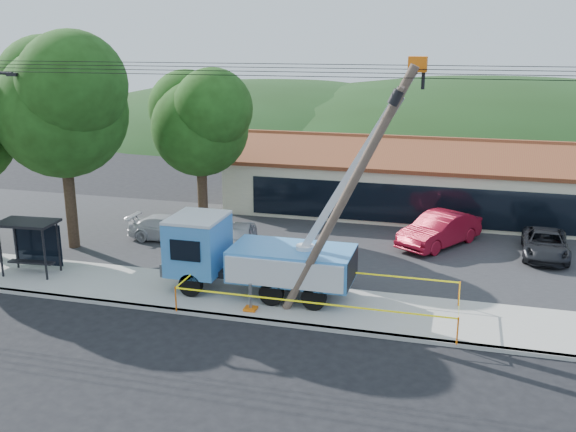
# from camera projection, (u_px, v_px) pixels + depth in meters

# --- Properties ---
(ground) EXTENTS (120.00, 120.00, 0.00)m
(ground) POSITION_uv_depth(u_px,v_px,m) (246.00, 348.00, 22.20)
(ground) COLOR black
(ground) RESTS_ON ground
(curb) EXTENTS (60.00, 0.25, 0.15)m
(curb) POSITION_uv_depth(u_px,v_px,m) (265.00, 321.00, 24.13)
(curb) COLOR #B0AFA5
(curb) RESTS_ON ground
(sidewalk) EXTENTS (60.00, 4.00, 0.15)m
(sidewalk) POSITION_uv_depth(u_px,v_px,m) (279.00, 302.00, 25.90)
(sidewalk) COLOR #B0AFA5
(sidewalk) RESTS_ON ground
(parking_lot) EXTENTS (60.00, 12.00, 0.10)m
(parking_lot) POSITION_uv_depth(u_px,v_px,m) (321.00, 243.00, 33.34)
(parking_lot) COLOR #28282B
(parking_lot) RESTS_ON ground
(strip_mall) EXTENTS (22.50, 8.53, 4.67)m
(strip_mall) POSITION_uv_depth(u_px,v_px,m) (414.00, 181.00, 39.23)
(strip_mall) COLOR beige
(strip_mall) RESTS_ON ground
(tree_west_near) EXTENTS (7.56, 6.72, 10.80)m
(tree_west_near) POSITION_uv_depth(u_px,v_px,m) (61.00, 99.00, 30.68)
(tree_west_near) COLOR #332316
(tree_west_near) RESTS_ON ground
(tree_lot) EXTENTS (6.30, 5.60, 8.94)m
(tree_lot) POSITION_uv_depth(u_px,v_px,m) (200.00, 118.00, 34.40)
(tree_lot) COLOR #332316
(tree_lot) RESTS_ON ground
(hill_west) EXTENTS (78.40, 56.00, 28.00)m
(hill_west) POSITION_uv_depth(u_px,v_px,m) (277.00, 127.00, 77.11)
(hill_west) COLOR #193212
(hill_west) RESTS_ON ground
(hill_center) EXTENTS (89.60, 64.00, 32.00)m
(hill_center) POSITION_uv_depth(u_px,v_px,m) (494.00, 135.00, 70.73)
(hill_center) COLOR #193212
(hill_center) RESTS_ON ground
(utility_truck) EXTENTS (10.24, 4.15, 9.59)m
(utility_truck) POSITION_uv_depth(u_px,v_px,m) (254.00, 254.00, 26.33)
(utility_truck) COLOR black
(utility_truck) RESTS_ON ground
(leaning_pole) EXTENTS (4.80, 1.83, 9.47)m
(leaning_pole) POSITION_uv_depth(u_px,v_px,m) (352.00, 184.00, 23.13)
(leaning_pole) COLOR brown
(leaning_pole) RESTS_ON ground
(bus_shelter) EXTENTS (2.65, 1.76, 2.44)m
(bus_shelter) POSITION_uv_depth(u_px,v_px,m) (30.00, 234.00, 28.52)
(bus_shelter) COLOR black
(bus_shelter) RESTS_ON ground
(caution_tape) EXTENTS (10.60, 3.52, 1.02)m
(caution_tape) POSITION_uv_depth(u_px,v_px,m) (319.00, 290.00, 24.91)
(caution_tape) COLOR orange
(caution_tape) RESTS_ON ground
(car_silver) EXTENTS (2.38, 4.18, 1.34)m
(car_silver) POSITION_uv_depth(u_px,v_px,m) (240.00, 253.00, 32.04)
(car_silver) COLOR #A8A9AF
(car_silver) RESTS_ON ground
(car_red) EXTENTS (4.25, 5.29, 1.69)m
(car_red) POSITION_uv_depth(u_px,v_px,m) (438.00, 247.00, 32.89)
(car_red) COLOR maroon
(car_red) RESTS_ON ground
(car_white) EXTENTS (4.40, 1.86, 1.27)m
(car_white) POSITION_uv_depth(u_px,v_px,m) (170.00, 241.00, 33.84)
(car_white) COLOR silver
(car_white) RESTS_ON ground
(car_dark) EXTENTS (2.34, 4.65, 1.26)m
(car_dark) POSITION_uv_depth(u_px,v_px,m) (544.00, 258.00, 31.27)
(car_dark) COLOR black
(car_dark) RESTS_ON ground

